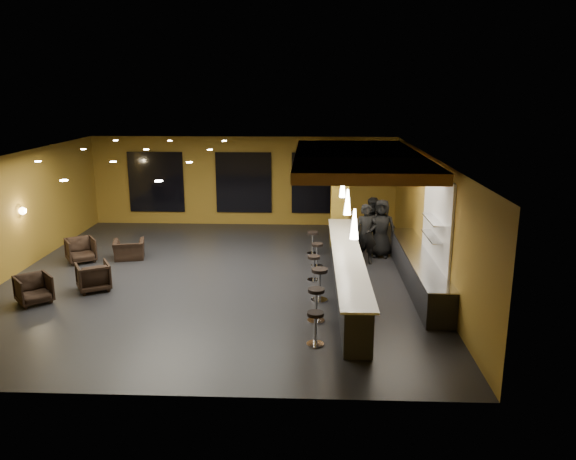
{
  "coord_description": "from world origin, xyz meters",
  "views": [
    {
      "loc": [
        2.66,
        -15.39,
        5.35
      ],
      "look_at": [
        2.0,
        0.5,
        1.3
      ],
      "focal_mm": 35.0,
      "sensor_mm": 36.0,
      "label": 1
    }
  ],
  "objects_px": {
    "bar_counter": "(347,273)",
    "staff_a": "(366,234)",
    "armchair_c": "(81,250)",
    "bar_stool_2": "(319,280)",
    "bar_stool_1": "(316,300)",
    "bar_stool_3": "(314,265)",
    "pendant_1": "(348,202)",
    "armchair_b": "(93,277)",
    "bar_stool_5": "(313,240)",
    "staff_b": "(374,225)",
    "bar_stool_0": "(315,324)",
    "pendant_2": "(343,186)",
    "staff_c": "(381,228)",
    "column": "(340,196)",
    "bar_stool_4": "(317,252)",
    "prep_counter": "(418,271)",
    "armchair_a": "(34,289)",
    "armchair_d": "(129,250)",
    "pendant_0": "(354,224)"
  },
  "relations": [
    {
      "from": "bar_counter",
      "to": "bar_stool_2",
      "type": "xyz_separation_m",
      "value": [
        -0.75,
        -0.76,
        0.05
      ]
    },
    {
      "from": "bar_counter",
      "to": "prep_counter",
      "type": "bearing_deg",
      "value": 14.04
    },
    {
      "from": "column",
      "to": "staff_a",
      "type": "distance_m",
      "value": 2.37
    },
    {
      "from": "pendant_2",
      "to": "armchair_b",
      "type": "xyz_separation_m",
      "value": [
        -6.86,
        -3.23,
        -1.97
      ]
    },
    {
      "from": "staff_c",
      "to": "bar_stool_2",
      "type": "xyz_separation_m",
      "value": [
        -2.03,
        -3.98,
        -0.39
      ]
    },
    {
      "from": "pendant_2",
      "to": "bar_stool_0",
      "type": "bearing_deg",
      "value": -97.78
    },
    {
      "from": "pendant_1",
      "to": "armchair_b",
      "type": "bearing_deg",
      "value": -173.94
    },
    {
      "from": "column",
      "to": "staff_c",
      "type": "distance_m",
      "value": 2.05
    },
    {
      "from": "pendant_1",
      "to": "staff_a",
      "type": "relative_size",
      "value": 0.37
    },
    {
      "from": "column",
      "to": "bar_stool_4",
      "type": "bearing_deg",
      "value": -107.39
    },
    {
      "from": "bar_stool_1",
      "to": "armchair_b",
      "type": "bearing_deg",
      "value": 162.85
    },
    {
      "from": "bar_counter",
      "to": "staff_b",
      "type": "distance_m",
      "value": 3.87
    },
    {
      "from": "bar_counter",
      "to": "staff_a",
      "type": "distance_m",
      "value": 2.64
    },
    {
      "from": "armchair_c",
      "to": "bar_stool_2",
      "type": "xyz_separation_m",
      "value": [
        7.46,
        -3.01,
        0.17
      ]
    },
    {
      "from": "bar_stool_5",
      "to": "armchair_c",
      "type": "bearing_deg",
      "value": -170.8
    },
    {
      "from": "bar_counter",
      "to": "bar_stool_1",
      "type": "bearing_deg",
      "value": -112.01
    },
    {
      "from": "bar_stool_4",
      "to": "pendant_1",
      "type": "bearing_deg",
      "value": -64.15
    },
    {
      "from": "pendant_2",
      "to": "staff_c",
      "type": "xyz_separation_m",
      "value": [
        1.29,
        0.23,
        -1.4
      ]
    },
    {
      "from": "armchair_c",
      "to": "bar_stool_2",
      "type": "bearing_deg",
      "value": -55.97
    },
    {
      "from": "staff_a",
      "to": "staff_b",
      "type": "distance_m",
      "value": 1.24
    },
    {
      "from": "bar_counter",
      "to": "bar_stool_2",
      "type": "height_order",
      "value": "bar_counter"
    },
    {
      "from": "armchair_c",
      "to": "armchair_a",
      "type": "bearing_deg",
      "value": -120.86
    },
    {
      "from": "staff_a",
      "to": "bar_stool_4",
      "type": "distance_m",
      "value": 1.63
    },
    {
      "from": "staff_a",
      "to": "bar_stool_3",
      "type": "bearing_deg",
      "value": -133.4
    },
    {
      "from": "armchair_d",
      "to": "bar_stool_5",
      "type": "relative_size",
      "value": 1.25
    },
    {
      "from": "staff_b",
      "to": "bar_stool_5",
      "type": "relative_size",
      "value": 2.46
    },
    {
      "from": "armchair_d",
      "to": "bar_stool_2",
      "type": "distance_m",
      "value": 6.94
    },
    {
      "from": "column",
      "to": "armchair_c",
      "type": "relative_size",
      "value": 4.14
    },
    {
      "from": "column",
      "to": "pendant_1",
      "type": "distance_m",
      "value": 4.14
    },
    {
      "from": "staff_a",
      "to": "staff_b",
      "type": "bearing_deg",
      "value": 73.22
    },
    {
      "from": "bar_counter",
      "to": "bar_stool_0",
      "type": "xyz_separation_m",
      "value": [
        -0.87,
        -3.34,
        -0.02
      ]
    },
    {
      "from": "bar_counter",
      "to": "armchair_a",
      "type": "bearing_deg",
      "value": -171.35
    },
    {
      "from": "column",
      "to": "pendant_2",
      "type": "relative_size",
      "value": 5.0
    },
    {
      "from": "bar_stool_0",
      "to": "staff_a",
      "type": "bearing_deg",
      "value": 74.7
    },
    {
      "from": "bar_stool_0",
      "to": "bar_stool_1",
      "type": "relative_size",
      "value": 0.92
    },
    {
      "from": "bar_stool_2",
      "to": "bar_stool_5",
      "type": "bearing_deg",
      "value": 92.26
    },
    {
      "from": "bar_stool_4",
      "to": "column",
      "type": "bearing_deg",
      "value": 72.61
    },
    {
      "from": "pendant_0",
      "to": "bar_stool_2",
      "type": "height_order",
      "value": "pendant_0"
    },
    {
      "from": "pendant_2",
      "to": "armchair_d",
      "type": "distance_m",
      "value": 7.11
    },
    {
      "from": "staff_b",
      "to": "prep_counter",
      "type": "bearing_deg",
      "value": -57.23
    },
    {
      "from": "pendant_1",
      "to": "armchair_b",
      "type": "height_order",
      "value": "pendant_1"
    },
    {
      "from": "column",
      "to": "bar_stool_1",
      "type": "distance_m",
      "value": 6.85
    },
    {
      "from": "armchair_b",
      "to": "bar_stool_4",
      "type": "height_order",
      "value": "armchair_b"
    },
    {
      "from": "column",
      "to": "armchair_d",
      "type": "bearing_deg",
      "value": -163.82
    },
    {
      "from": "bar_stool_2",
      "to": "bar_stool_3",
      "type": "relative_size",
      "value": 1.18
    },
    {
      "from": "prep_counter",
      "to": "bar_stool_1",
      "type": "xyz_separation_m",
      "value": [
        -2.84,
        -2.58,
        0.09
      ]
    },
    {
      "from": "pendant_2",
      "to": "armchair_c",
      "type": "xyz_separation_m",
      "value": [
        -8.21,
        -0.75,
        -1.97
      ]
    },
    {
      "from": "prep_counter",
      "to": "armchair_a",
      "type": "bearing_deg",
      "value": -170.26
    },
    {
      "from": "armchair_b",
      "to": "bar_stool_0",
      "type": "distance_m",
      "value": 6.75
    },
    {
      "from": "armchair_b",
      "to": "bar_stool_1",
      "type": "xyz_separation_m",
      "value": [
        6.02,
        -1.86,
        0.14
      ]
    }
  ]
}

